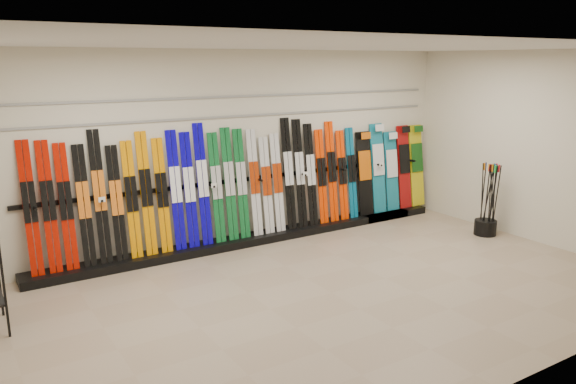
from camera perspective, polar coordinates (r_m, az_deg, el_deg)
floor at (r=7.15m, az=4.45°, el=-10.17°), size 8.00×8.00×0.00m
back_wall at (r=8.79m, az=-5.13°, el=4.45°), size 8.00×0.00×8.00m
right_wall at (r=9.61m, az=24.22°, el=4.09°), size 0.00×5.00×5.00m
ceiling at (r=6.56m, az=4.94°, el=14.63°), size 8.00×8.00×0.00m
ski_rack_base at (r=9.04m, az=-3.03°, el=-4.67°), size 8.00×0.40×0.12m
skis at (r=8.56m, az=-7.42°, el=0.48°), size 5.37×0.28×1.82m
snowboards at (r=10.54m, az=10.46°, el=2.32°), size 1.59×0.25×1.61m
pole_bin at (r=9.91m, az=19.40°, el=-3.41°), size 0.36×0.36×0.25m
ski_poles at (r=9.78m, az=19.81°, el=-0.71°), size 0.21×0.35×1.18m
slatwall_rail_0 at (r=8.71m, az=-5.14°, el=7.68°), size 7.60×0.02×0.03m
slatwall_rail_1 at (r=8.69m, az=-5.18°, el=9.65°), size 7.60×0.02×0.03m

